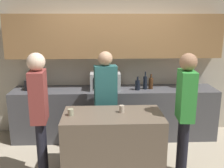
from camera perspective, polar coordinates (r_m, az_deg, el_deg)
back_wall at (r=4.79m, az=0.45°, el=7.06°), size 6.40×0.40×2.70m
back_counter at (r=4.79m, az=0.59°, el=-6.32°), size 3.60×0.62×0.91m
kitchen_island at (r=3.69m, az=0.17°, el=-13.04°), size 1.33×0.71×0.89m
microwave at (r=4.60m, az=-1.49°, el=0.71°), size 0.52×0.39×0.30m
toaster at (r=4.77m, az=-16.77°, el=-0.16°), size 0.26×0.16×0.18m
potted_plant at (r=4.82m, az=15.51°, el=1.41°), size 0.14×0.14×0.40m
bottle_0 at (r=4.58m, az=5.58°, el=-0.19°), size 0.09×0.09×0.23m
bottle_1 at (r=4.64m, az=7.22°, el=0.35°), size 0.07×0.07×0.32m
bottle_2 at (r=4.68m, az=8.44°, el=0.18°), size 0.08×0.08×0.27m
cup_0 at (r=3.55m, az=2.13°, el=-5.46°), size 0.07×0.07×0.10m
cup_1 at (r=3.49m, az=-8.99°, el=-6.08°), size 0.08×0.08×0.09m
person_left at (r=3.57m, az=15.66°, el=-4.51°), size 0.22×0.35×1.71m
person_center at (r=4.06m, az=-1.41°, el=-2.29°), size 0.36×0.23×1.65m
person_right at (r=3.49m, az=-15.57°, el=-4.74°), size 0.23×0.35×1.72m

